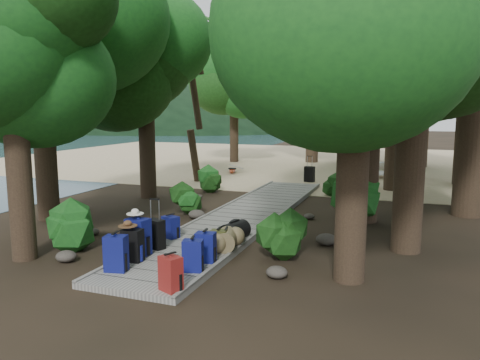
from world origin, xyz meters
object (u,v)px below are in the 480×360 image
at_px(backpack_right_c, 206,246).
at_px(sun_lounger, 379,170).
at_px(suitcase_on_boardwalk, 156,234).
at_px(backpack_right_b, 193,254).
at_px(backpack_left_d, 171,226).
at_px(duffel_right_black, 235,231).
at_px(backpack_left_b, 132,243).
at_px(backpack_right_d, 219,239).
at_px(backpack_right_a, 171,272).
at_px(kayak, 232,170).
at_px(lone_suitcase_on_sand, 309,174).
at_px(backpack_left_a, 116,251).
at_px(duffel_right_khaki, 226,239).
at_px(backpack_left_c, 138,235).

height_order(backpack_right_c, sun_lounger, backpack_right_c).
bearing_deg(suitcase_on_boardwalk, backpack_right_b, -16.43).
relative_size(backpack_left_d, duffel_right_black, 0.81).
distance_m(backpack_left_b, duffel_right_black, 2.45).
bearing_deg(backpack_left_b, backpack_right_b, -7.68).
bearing_deg(backpack_right_d, sun_lounger, 70.98).
bearing_deg(backpack_right_d, backpack_right_b, -97.57).
distance_m(backpack_right_a, backpack_right_c, 1.54).
bearing_deg(kayak, suitcase_on_boardwalk, -95.31).
xyz_separation_m(backpack_right_a, lone_suitcase_on_sand, (-0.44, 12.90, -0.10)).
distance_m(backpack_left_b, sun_lounger, 14.70).
bearing_deg(backpack_left_b, lone_suitcase_on_sand, 82.22).
height_order(lone_suitcase_on_sand, kayak, lone_suitcase_on_sand).
relative_size(backpack_right_c, suitcase_on_boardwalk, 1.03).
xyz_separation_m(backpack_right_a, backpack_right_d, (-0.10, 2.25, -0.07)).
relative_size(backpack_left_b, backpack_right_c, 1.10).
height_order(backpack_right_b, backpack_right_d, backpack_right_b).
xyz_separation_m(backpack_left_d, lone_suitcase_on_sand, (1.12, 10.07, -0.05)).
height_order(backpack_left_a, sun_lounger, backpack_left_a).
relative_size(duffel_right_khaki, sun_lounger, 0.32).
height_order(backpack_right_d, suitcase_on_boardwalk, suitcase_on_boardwalk).
height_order(backpack_right_d, lone_suitcase_on_sand, lone_suitcase_on_sand).
height_order(backpack_left_c, duffel_right_black, backpack_left_c).
height_order(backpack_left_a, kayak, backpack_left_a).
relative_size(backpack_left_b, sun_lounger, 0.35).
height_order(backpack_right_b, duffel_right_khaki, backpack_right_b).
bearing_deg(backpack_right_c, kayak, 101.77).
xyz_separation_m(lone_suitcase_on_sand, kayak, (-4.12, 1.60, -0.19)).
relative_size(backpack_left_d, backpack_right_a, 0.87).
xyz_separation_m(backpack_left_c, lone_suitcase_on_sand, (1.11, 11.44, -0.19)).
xyz_separation_m(backpack_left_a, kayak, (-3.16, 14.01, -0.33)).
bearing_deg(backpack_right_c, backpack_right_d, 84.48).
bearing_deg(backpack_right_a, backpack_right_c, 117.53).
bearing_deg(lone_suitcase_on_sand, backpack_left_b, -83.74).
relative_size(backpack_left_c, backpack_right_c, 1.30).
relative_size(backpack_right_d, suitcase_on_boardwalk, 0.80).
relative_size(backpack_right_c, kayak, 0.23).
distance_m(backpack_right_c, kayak, 13.71).
bearing_deg(backpack_left_a, backpack_left_d, 81.86).
xyz_separation_m(backpack_left_a, backpack_right_a, (1.40, -0.49, -0.05)).
bearing_deg(sun_lounger, backpack_right_c, -118.34).
bearing_deg(backpack_right_b, kayak, 94.11).
distance_m(backpack_right_b, backpack_right_c, 0.57).
bearing_deg(backpack_left_b, backpack_left_c, 103.31).
distance_m(backpack_left_b, duffel_right_khaki, 1.97).
distance_m(backpack_left_c, duffel_right_khaki, 1.83).
distance_m(backpack_right_b, lone_suitcase_on_sand, 11.94).
bearing_deg(backpack_left_c, backpack_right_b, -10.68).
height_order(backpack_left_b, backpack_right_c, backpack_left_b).
distance_m(backpack_left_b, backpack_right_a, 1.79).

